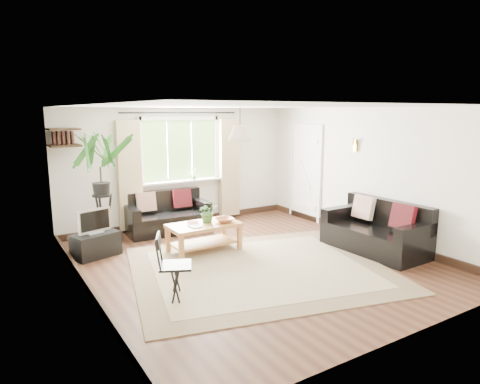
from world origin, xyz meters
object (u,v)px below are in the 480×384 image
coffee_table (204,238)px  palm_stand (102,190)px  folding_chair (176,267)px  tv_stand (96,245)px  sofa_right (375,228)px  sofa_back (168,213)px

coffee_table → palm_stand: 1.96m
folding_chair → palm_stand: bearing=29.2°
tv_stand → palm_stand: (0.27, 0.51, 0.79)m
sofa_right → tv_stand: (-4.05, 2.20, -0.21)m
sofa_back → tv_stand: sofa_back is taller
tv_stand → folding_chair: folding_chair is taller
sofa_right → folding_chair: 3.58m
sofa_right → folding_chair: size_ratio=2.05×
tv_stand → sofa_right: bearing=-45.5°
palm_stand → sofa_right: bearing=-35.6°
coffee_table → sofa_right: bearing=-31.6°
sofa_right → palm_stand: bearing=-127.0°
folding_chair → tv_stand: bearing=37.1°
tv_stand → coffee_table: bearing=-40.5°
sofa_right → sofa_back: bearing=-141.0°
coffee_table → folding_chair: bearing=-127.9°
sofa_back → coffee_table: size_ratio=1.34×
sofa_right → coffee_table: bearing=-122.9°
coffee_table → tv_stand: bearing=156.5°
sofa_right → tv_stand: bearing=-119.9°
sofa_right → folding_chair: (-3.58, 0.04, 0.02)m
coffee_table → folding_chair: folding_chair is taller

